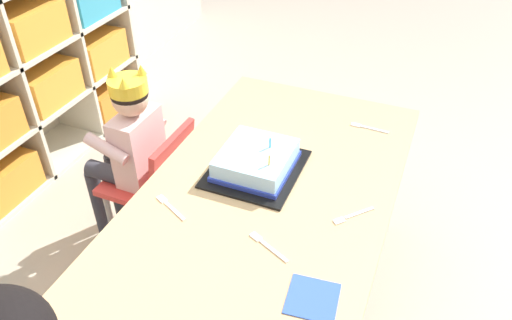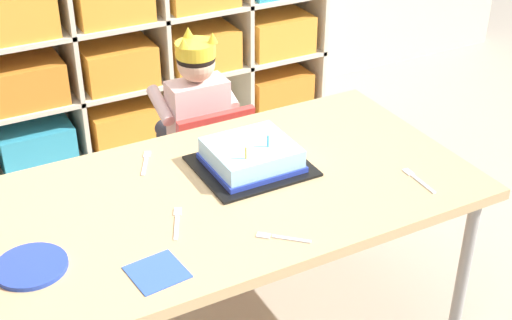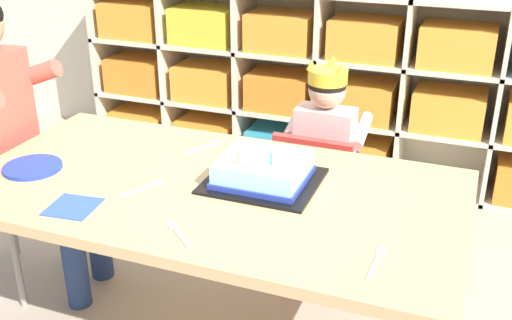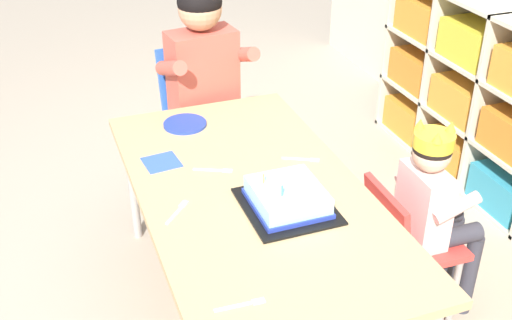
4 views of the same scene
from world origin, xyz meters
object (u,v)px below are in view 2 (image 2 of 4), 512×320
birthday_cake_on_tray (251,158)px  paper_plate_stack (31,266)px  activity_table (222,202)px  classroom_chair_blue (206,160)px  child_with_crown (194,111)px  fork_scattered_mid_table (146,162)px  fork_at_table_front_edge (417,179)px  fork_near_child_seat (281,237)px  fork_beside_plate_stack (177,221)px

birthday_cake_on_tray → paper_plate_stack: (-0.69, -0.17, -0.03)m
activity_table → classroom_chair_blue: (0.19, 0.52, -0.18)m
child_with_crown → birthday_cake_on_tray: (-0.05, -0.55, 0.10)m
paper_plate_stack → fork_scattered_mid_table: (0.42, 0.34, -0.00)m
classroom_chair_blue → birthday_cake_on_tray: birthday_cake_on_tray is taller
classroom_chair_blue → child_with_crown: size_ratio=0.72×
paper_plate_stack → fork_at_table_front_edge: bearing=-6.4°
classroom_chair_blue → fork_at_table_front_edge: bearing=115.6°
activity_table → paper_plate_stack: paper_plate_stack is taller
paper_plate_stack → fork_scattered_mid_table: paper_plate_stack is taller
birthday_cake_on_tray → classroom_chair_blue: bearing=83.4°
activity_table → fork_near_child_seat: bearing=-82.7°
classroom_chair_blue → paper_plate_stack: size_ratio=3.36×
classroom_chair_blue → fork_scattered_mid_table: classroom_chair_blue is taller
fork_at_table_front_edge → birthday_cake_on_tray: bearing=-123.8°
fork_near_child_seat → fork_scattered_mid_table: bearing=150.1°
child_with_crown → paper_plate_stack: (-0.74, -0.72, 0.07)m
activity_table → fork_near_child_seat: size_ratio=12.89×
fork_scattered_mid_table → fork_near_child_seat: (0.17, -0.52, 0.00)m
classroom_chair_blue → paper_plate_stack: 0.99m
fork_near_child_seat → fork_at_table_front_edge: bearing=49.0°
child_with_crown → classroom_chair_blue: bearing=90.1°
classroom_chair_blue → activity_table: bearing=71.6°
birthday_cake_on_tray → fork_at_table_front_edge: birthday_cake_on_tray is taller
fork_at_table_front_edge → fork_scattered_mid_table: 0.80m
paper_plate_stack → fork_at_table_front_edge: (1.08, -0.12, -0.00)m
fork_at_table_front_edge → classroom_chair_blue: bearing=-152.6°
child_with_crown → fork_scattered_mid_table: child_with_crown is taller
birthday_cake_on_tray → activity_table: bearing=-150.7°
child_with_crown → birthday_cake_on_tray: bearing=85.5°
activity_table → fork_scattered_mid_table: 0.29m
birthday_cake_on_tray → fork_scattered_mid_table: birthday_cake_on_tray is taller
classroom_chair_blue → fork_beside_plate_stack: classroom_chair_blue is taller
fork_beside_plate_stack → fork_at_table_front_edge: same height
activity_table → fork_near_child_seat: fork_near_child_seat is taller
child_with_crown → fork_at_table_front_edge: 0.91m
activity_table → birthday_cake_on_tray: size_ratio=4.49×
paper_plate_stack → birthday_cake_on_tray: bearing=13.7°
birthday_cake_on_tray → fork_beside_plate_stack: size_ratio=2.35×
paper_plate_stack → fork_at_table_front_edge: 1.09m
fork_beside_plate_stack → fork_at_table_front_edge: size_ratio=0.95×
fork_beside_plate_stack → activity_table: bearing=140.4°
classroom_chair_blue → fork_at_table_front_edge: (0.34, -0.74, 0.22)m
fork_at_table_front_edge → fork_beside_plate_stack: bearing=-98.1°
birthday_cake_on_tray → fork_near_child_seat: (-0.10, -0.35, -0.03)m
activity_table → fork_near_child_seat: (0.03, -0.27, 0.04)m
classroom_chair_blue → fork_scattered_mid_table: (-0.32, -0.27, 0.22)m
fork_beside_plate_stack → fork_scattered_mid_table: size_ratio=1.04×
birthday_cake_on_tray → fork_scattered_mid_table: bearing=146.6°
classroom_chair_blue → fork_scattered_mid_table: 0.48m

